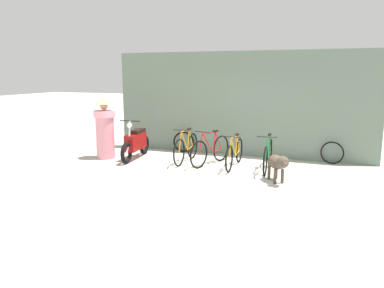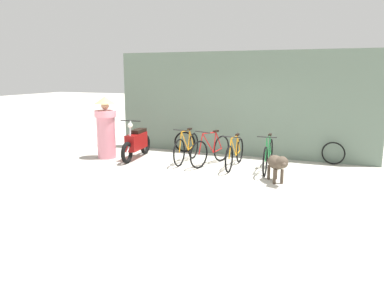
{
  "view_description": "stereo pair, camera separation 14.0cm",
  "coord_description": "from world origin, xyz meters",
  "px_view_note": "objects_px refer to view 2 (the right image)",
  "views": [
    {
      "loc": [
        2.58,
        -7.58,
        2.38
      ],
      "look_at": [
        -0.65,
        0.89,
        0.65
      ],
      "focal_mm": 35.0,
      "sensor_mm": 36.0,
      "label": 1
    },
    {
      "loc": [
        2.71,
        -7.53,
        2.38
      ],
      "look_at": [
        -0.65,
        0.89,
        0.65
      ],
      "focal_mm": 35.0,
      "sensor_mm": 36.0,
      "label": 2
    }
  ],
  "objects_px": {
    "bicycle_2": "(235,154)",
    "motorcycle": "(136,143)",
    "stray_dog": "(277,163)",
    "person_in_robes": "(106,127)",
    "bicycle_0": "(187,148)",
    "spare_tire_right": "(333,153)",
    "spare_tire_left": "(185,142)",
    "bicycle_1": "(211,150)",
    "bicycle_3": "(268,156)"
  },
  "relations": [
    {
      "from": "stray_dog",
      "to": "spare_tire_left",
      "type": "bearing_deg",
      "value": -155.07
    },
    {
      "from": "spare_tire_right",
      "to": "bicycle_3",
      "type": "bearing_deg",
      "value": -139.03
    },
    {
      "from": "stray_dog",
      "to": "spare_tire_right",
      "type": "distance_m",
      "value": 2.48
    },
    {
      "from": "bicycle_3",
      "to": "person_in_robes",
      "type": "height_order",
      "value": "person_in_robes"
    },
    {
      "from": "bicycle_0",
      "to": "bicycle_2",
      "type": "xyz_separation_m",
      "value": [
        1.35,
        -0.06,
        -0.03
      ]
    },
    {
      "from": "bicycle_0",
      "to": "bicycle_3",
      "type": "height_order",
      "value": "bicycle_0"
    },
    {
      "from": "motorcycle",
      "to": "person_in_robes",
      "type": "bearing_deg",
      "value": -79.48
    },
    {
      "from": "spare_tire_right",
      "to": "spare_tire_left",
      "type": "bearing_deg",
      "value": -179.94
    },
    {
      "from": "stray_dog",
      "to": "spare_tire_right",
      "type": "relative_size",
      "value": 1.6
    },
    {
      "from": "bicycle_3",
      "to": "spare_tire_right",
      "type": "bearing_deg",
      "value": 127.51
    },
    {
      "from": "bicycle_2",
      "to": "stray_dog",
      "type": "xyz_separation_m",
      "value": [
        1.22,
        -0.98,
        0.08
      ]
    },
    {
      "from": "bicycle_1",
      "to": "person_in_robes",
      "type": "distance_m",
      "value": 3.06
    },
    {
      "from": "bicycle_2",
      "to": "bicycle_1",
      "type": "bearing_deg",
      "value": -93.93
    },
    {
      "from": "bicycle_2",
      "to": "person_in_robes",
      "type": "xyz_separation_m",
      "value": [
        -3.66,
        -0.29,
        0.53
      ]
    },
    {
      "from": "stray_dog",
      "to": "person_in_robes",
      "type": "distance_m",
      "value": 4.95
    },
    {
      "from": "bicycle_1",
      "to": "bicycle_2",
      "type": "relative_size",
      "value": 0.94
    },
    {
      "from": "motorcycle",
      "to": "spare_tire_right",
      "type": "distance_m",
      "value": 5.32
    },
    {
      "from": "bicycle_2",
      "to": "stray_dog",
      "type": "height_order",
      "value": "bicycle_2"
    },
    {
      "from": "bicycle_1",
      "to": "bicycle_0",
      "type": "bearing_deg",
      "value": -74.92
    },
    {
      "from": "bicycle_2",
      "to": "spare_tire_left",
      "type": "distance_m",
      "value": 2.28
    },
    {
      "from": "person_in_robes",
      "to": "spare_tire_left",
      "type": "relative_size",
      "value": 2.73
    },
    {
      "from": "person_in_robes",
      "to": "bicycle_2",
      "type": "bearing_deg",
      "value": -175.06
    },
    {
      "from": "bicycle_0",
      "to": "bicycle_2",
      "type": "height_order",
      "value": "bicycle_0"
    },
    {
      "from": "bicycle_2",
      "to": "spare_tire_right",
      "type": "relative_size",
      "value": 2.9
    },
    {
      "from": "bicycle_0",
      "to": "person_in_robes",
      "type": "bearing_deg",
      "value": -81.22
    },
    {
      "from": "bicycle_2",
      "to": "spare_tire_left",
      "type": "xyz_separation_m",
      "value": [
        -1.91,
        1.24,
        -0.04
      ]
    },
    {
      "from": "stray_dog",
      "to": "motorcycle",
      "type": "bearing_deg",
      "value": -132.62
    },
    {
      "from": "spare_tire_right",
      "to": "bicycle_0",
      "type": "bearing_deg",
      "value": -162.17
    },
    {
      "from": "bicycle_2",
      "to": "spare_tire_right",
      "type": "bearing_deg",
      "value": 117.2
    },
    {
      "from": "bicycle_1",
      "to": "stray_dog",
      "type": "distance_m",
      "value": 2.13
    },
    {
      "from": "bicycle_1",
      "to": "bicycle_3",
      "type": "height_order",
      "value": "bicycle_1"
    },
    {
      "from": "bicycle_0",
      "to": "spare_tire_right",
      "type": "distance_m",
      "value": 3.87
    },
    {
      "from": "stray_dog",
      "to": "spare_tire_right",
      "type": "bearing_deg",
      "value": 123.76
    },
    {
      "from": "bicycle_1",
      "to": "person_in_robes",
      "type": "bearing_deg",
      "value": -66.55
    },
    {
      "from": "stray_dog",
      "to": "bicycle_3",
      "type": "bearing_deg",
      "value": 171.62
    },
    {
      "from": "bicycle_2",
      "to": "bicycle_3",
      "type": "xyz_separation_m",
      "value": [
        0.85,
        -0.04,
        0.02
      ]
    },
    {
      "from": "bicycle_3",
      "to": "stray_dog",
      "type": "xyz_separation_m",
      "value": [
        0.37,
        -0.94,
        0.06
      ]
    },
    {
      "from": "bicycle_2",
      "to": "spare_tire_left",
      "type": "height_order",
      "value": "bicycle_2"
    },
    {
      "from": "motorcycle",
      "to": "stray_dog",
      "type": "relative_size",
      "value": 1.86
    },
    {
      "from": "bicycle_3",
      "to": "spare_tire_left",
      "type": "xyz_separation_m",
      "value": [
        -2.76,
        1.28,
        -0.06
      ]
    },
    {
      "from": "person_in_robes",
      "to": "spare_tire_right",
      "type": "bearing_deg",
      "value": -165.21
    },
    {
      "from": "bicycle_2",
      "to": "motorcycle",
      "type": "xyz_separation_m",
      "value": [
        -2.83,
        -0.05,
        0.09
      ]
    },
    {
      "from": "stray_dog",
      "to": "person_in_robes",
      "type": "bearing_deg",
      "value": -127.76
    },
    {
      "from": "bicycle_1",
      "to": "person_in_robes",
      "type": "relative_size",
      "value": 0.95
    },
    {
      "from": "motorcycle",
      "to": "stray_dog",
      "type": "xyz_separation_m",
      "value": [
        4.05,
        -0.93,
        -0.01
      ]
    },
    {
      "from": "spare_tire_left",
      "to": "bicycle_3",
      "type": "bearing_deg",
      "value": -24.82
    },
    {
      "from": "bicycle_1",
      "to": "spare_tire_right",
      "type": "xyz_separation_m",
      "value": [
        2.98,
        1.21,
        -0.08
      ]
    },
    {
      "from": "stray_dog",
      "to": "person_in_robes",
      "type": "height_order",
      "value": "person_in_robes"
    },
    {
      "from": "bicycle_0",
      "to": "spare_tire_right",
      "type": "relative_size",
      "value": 2.8
    },
    {
      "from": "bicycle_1",
      "to": "spare_tire_left",
      "type": "relative_size",
      "value": 2.6
    }
  ]
}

